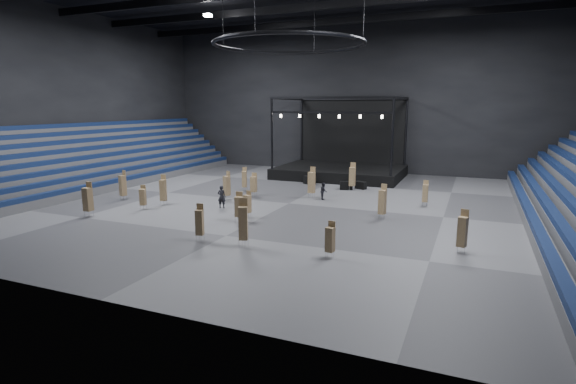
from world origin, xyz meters
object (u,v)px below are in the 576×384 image
at_px(flight_case_mid, 346,186).
at_px(chair_stack_0, 143,197).
at_px(chair_stack_11, 200,222).
at_px(stage, 342,164).
at_px(chair_stack_13, 163,190).
at_px(chair_stack_10, 330,239).
at_px(chair_stack_5, 312,182).
at_px(chair_stack_12, 425,193).
at_px(flight_case_left, 309,180).
at_px(chair_stack_2, 227,185).
at_px(chair_stack_7, 243,222).
at_px(chair_stack_15, 382,201).
at_px(chair_stack_4, 123,185).
at_px(chair_stack_16, 88,199).
at_px(chair_stack_14, 247,203).
at_px(chair_stack_1, 463,231).
at_px(chair_stack_9, 239,206).
at_px(man_center, 222,197).
at_px(crew_member, 324,191).
at_px(chair_stack_3, 352,176).
at_px(chair_stack_8, 244,179).
at_px(chair_stack_6, 254,184).
at_px(flight_case_right, 361,185).

bearing_deg(flight_case_mid, chair_stack_0, -130.85).
xyz_separation_m(flight_case_mid, chair_stack_11, (-3.72, -20.09, 0.78)).
distance_m(stage, chair_stack_13, 22.91).
xyz_separation_m(chair_stack_10, chair_stack_13, (-16.84, 7.34, 0.23)).
xyz_separation_m(chair_stack_5, chair_stack_12, (9.85, 0.28, -0.31)).
xyz_separation_m(flight_case_left, chair_stack_11, (0.73, -21.69, 0.76)).
distance_m(chair_stack_2, chair_stack_7, 13.67).
distance_m(chair_stack_10, chair_stack_15, 9.72).
bearing_deg(chair_stack_4, chair_stack_0, -12.22).
distance_m(chair_stack_10, chair_stack_16, 19.56).
xyz_separation_m(stage, chair_stack_2, (-5.63, -16.94, -0.15)).
bearing_deg(chair_stack_14, chair_stack_5, 89.83).
bearing_deg(chair_stack_2, chair_stack_12, 35.44).
height_order(chair_stack_1, chair_stack_7, chair_stack_7).
relative_size(chair_stack_7, chair_stack_9, 1.32).
bearing_deg(chair_stack_1, man_center, -177.60).
height_order(chair_stack_11, man_center, chair_stack_11).
xyz_separation_m(chair_stack_15, crew_member, (-6.16, 5.03, -0.56)).
bearing_deg(chair_stack_3, flight_case_left, 161.26).
bearing_deg(chair_stack_15, chair_stack_11, -119.23).
relative_size(stage, chair_stack_9, 6.37).
bearing_deg(chair_stack_8, chair_stack_5, -22.03).
bearing_deg(chair_stack_11, flight_case_left, 76.28).
relative_size(flight_case_mid, man_center, 0.66).
relative_size(stage, chair_stack_12, 6.49).
relative_size(flight_case_left, chair_stack_16, 0.49).
bearing_deg(stage, chair_stack_4, -124.23).
distance_m(flight_case_mid, chair_stack_9, 15.70).
distance_m(flight_case_left, chair_stack_7, 22.03).
xyz_separation_m(chair_stack_14, chair_stack_15, (9.32, 3.35, 0.25)).
xyz_separation_m(chair_stack_3, chair_stack_8, (-9.65, -4.30, -0.23)).
distance_m(chair_stack_5, chair_stack_9, 10.41).
bearing_deg(chair_stack_15, chair_stack_2, -171.96).
bearing_deg(crew_member, flight_case_left, 4.03).
height_order(stage, chair_stack_11, stage).
height_order(chair_stack_6, man_center, chair_stack_6).
relative_size(chair_stack_0, chair_stack_8, 0.85).
bearing_deg(chair_stack_12, chair_stack_0, -154.78).
bearing_deg(chair_stack_1, chair_stack_7, -146.44).
bearing_deg(chair_stack_6, chair_stack_16, -129.12).
distance_m(chair_stack_3, chair_stack_12, 8.72).
bearing_deg(chair_stack_1, flight_case_right, 136.42).
distance_m(stage, chair_stack_11, 28.24).
distance_m(flight_case_right, chair_stack_1, 20.04).
distance_m(stage, crew_member, 13.72).
height_order(flight_case_mid, chair_stack_11, chair_stack_11).
distance_m(chair_stack_12, chair_stack_16, 26.49).
distance_m(chair_stack_1, chair_stack_6, 20.69).
xyz_separation_m(flight_case_mid, chair_stack_13, (-12.20, -12.74, 0.90)).
height_order(chair_stack_10, chair_stack_12, chair_stack_12).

